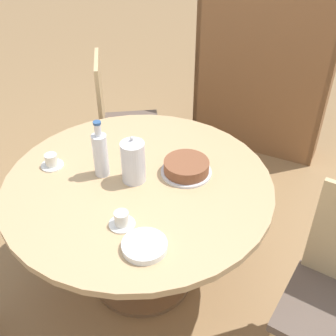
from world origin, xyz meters
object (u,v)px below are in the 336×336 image
(bookshelf, at_px, (265,49))
(coffee_pot, at_px, (133,161))
(cake_main, at_px, (186,167))
(chair_b, at_px, (120,120))
(cup_a, at_px, (52,161))
(water_bottle, at_px, (100,154))
(cup_b, at_px, (122,220))

(bookshelf, height_order, coffee_pot, bookshelf)
(cake_main, bearing_deg, chair_b, 141.13)
(chair_b, xyz_separation_m, cup_a, (0.15, -0.90, 0.26))
(coffee_pot, bearing_deg, chair_b, 126.11)
(cup_a, bearing_deg, water_bottle, 12.38)
(coffee_pot, height_order, cup_a, coffee_pot)
(chair_b, bearing_deg, water_bottle, 173.70)
(bookshelf, relative_size, coffee_pot, 7.03)
(cake_main, height_order, cup_a, same)
(chair_b, height_order, water_bottle, water_bottle)
(bookshelf, distance_m, coffee_pot, 1.68)
(cake_main, height_order, cup_b, same)
(cup_b, bearing_deg, bookshelf, 87.83)
(water_bottle, bearing_deg, cup_a, -167.62)
(chair_b, distance_m, bookshelf, 1.21)
(chair_b, distance_m, coffee_pot, 1.06)
(chair_b, relative_size, cup_b, 8.16)
(chair_b, relative_size, cake_main, 3.68)
(water_bottle, bearing_deg, chair_b, 116.77)
(cup_b, bearing_deg, water_bottle, 135.57)
(bookshelf, distance_m, cup_b, 1.98)
(water_bottle, distance_m, cup_b, 0.40)
(bookshelf, xyz_separation_m, cake_main, (0.02, -1.50, -0.10))
(cup_b, bearing_deg, cake_main, 78.03)
(water_bottle, xyz_separation_m, cake_main, (0.38, 0.19, -0.09))
(water_bottle, relative_size, cup_b, 2.60)
(bookshelf, relative_size, cup_a, 15.20)
(cup_b, bearing_deg, cup_a, 158.79)
(chair_b, bearing_deg, cup_b, 179.20)
(chair_b, height_order, cup_a, chair_b)
(coffee_pot, bearing_deg, cup_b, -69.75)
(water_bottle, height_order, cup_a, water_bottle)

